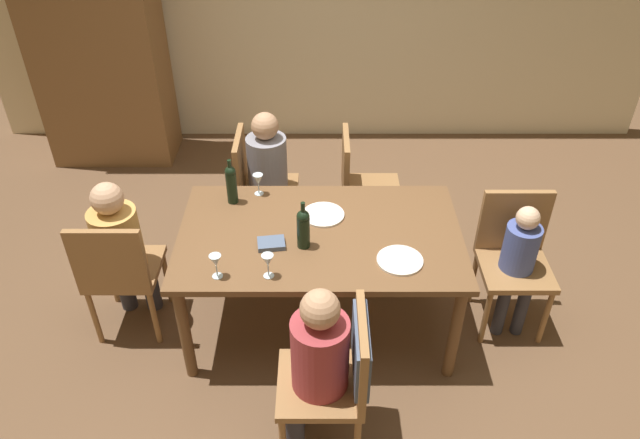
# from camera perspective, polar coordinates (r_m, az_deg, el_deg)

# --- Properties ---
(ground_plane) EXTENTS (10.00, 10.00, 0.00)m
(ground_plane) POSITION_cam_1_polar(r_m,az_deg,el_deg) (4.12, 0.00, -9.58)
(ground_plane) COLOR brown
(armoire_cabinet) EXTENTS (1.18, 0.62, 2.18)m
(armoire_cabinet) POSITION_cam_1_polar(r_m,az_deg,el_deg) (5.80, -20.51, 15.45)
(armoire_cabinet) COLOR brown
(armoire_cabinet) RESTS_ON ground_plane
(dining_table) EXTENTS (1.72, 1.04, 0.75)m
(dining_table) POSITION_cam_1_polar(r_m,az_deg,el_deg) (3.67, 0.00, -2.28)
(dining_table) COLOR brown
(dining_table) RESTS_ON ground_plane
(chair_far_left) EXTENTS (0.44, 0.44, 0.92)m
(chair_far_left) POSITION_cam_1_polar(r_m,az_deg,el_deg) (4.51, -6.05, 3.53)
(chair_far_left) COLOR olive
(chair_far_left) RESTS_ON ground_plane
(chair_near) EXTENTS (0.46, 0.44, 0.92)m
(chair_near) POSITION_cam_1_polar(r_m,az_deg,el_deg) (3.08, 2.36, -13.92)
(chair_near) COLOR olive
(chair_near) RESTS_ON ground_plane
(chair_left_end) EXTENTS (0.44, 0.44, 0.92)m
(chair_left_end) POSITION_cam_1_polar(r_m,az_deg,el_deg) (3.90, -18.65, -4.53)
(chair_left_end) COLOR olive
(chair_left_end) RESTS_ON ground_plane
(chair_right_end) EXTENTS (0.44, 0.44, 0.92)m
(chair_right_end) POSITION_cam_1_polar(r_m,az_deg,el_deg) (4.02, 18.02, -2.93)
(chair_right_end) COLOR olive
(chair_right_end) RESTS_ON ground_plane
(chair_far_right) EXTENTS (0.44, 0.44, 0.92)m
(chair_far_right) POSITION_cam_1_polar(r_m,az_deg,el_deg) (4.49, 3.85, 3.54)
(chair_far_right) COLOR olive
(chair_far_right) RESTS_ON ground_plane
(person_woman_host) EXTENTS (0.34, 0.29, 1.10)m
(person_woman_host) POSITION_cam_1_polar(r_m,az_deg,el_deg) (4.44, -4.69, 4.71)
(person_woman_host) COLOR #33333D
(person_woman_host) RESTS_ON ground_plane
(person_man_bearded) EXTENTS (0.33, 0.29, 1.10)m
(person_man_bearded) POSITION_cam_1_polar(r_m,az_deg,el_deg) (3.05, -0.51, -13.40)
(person_man_bearded) COLOR #33333D
(person_man_bearded) RESTS_ON ground_plane
(person_man_guest) EXTENTS (0.29, 0.34, 1.10)m
(person_man_guest) POSITION_cam_1_polar(r_m,az_deg,el_deg) (3.91, -18.52, -2.27)
(person_man_guest) COLOR #33333D
(person_man_guest) RESTS_ON ground_plane
(person_child_small) EXTENTS (0.22, 0.25, 0.94)m
(person_child_small) POSITION_cam_1_polar(r_m,az_deg,el_deg) (3.92, 18.49, -3.65)
(person_child_small) COLOR #33333D
(person_child_small) RESTS_ON ground_plane
(wine_bottle_tall_green) EXTENTS (0.08, 0.08, 0.31)m
(wine_bottle_tall_green) POSITION_cam_1_polar(r_m,az_deg,el_deg) (3.44, -1.61, -0.76)
(wine_bottle_tall_green) COLOR black
(wine_bottle_tall_green) RESTS_ON dining_table
(wine_bottle_dark_red) EXTENTS (0.07, 0.07, 0.31)m
(wine_bottle_dark_red) POSITION_cam_1_polar(r_m,az_deg,el_deg) (3.85, -8.47, 3.46)
(wine_bottle_dark_red) COLOR black
(wine_bottle_dark_red) RESTS_ON dining_table
(wine_glass_near_left) EXTENTS (0.07, 0.07, 0.15)m
(wine_glass_near_left) POSITION_cam_1_polar(r_m,az_deg,el_deg) (3.26, -5.02, -4.01)
(wine_glass_near_left) COLOR silver
(wine_glass_near_left) RESTS_ON dining_table
(wine_glass_centre) EXTENTS (0.07, 0.07, 0.15)m
(wine_glass_centre) POSITION_cam_1_polar(r_m,az_deg,el_deg) (3.93, -5.93, 3.75)
(wine_glass_centre) COLOR silver
(wine_glass_centre) RESTS_ON dining_table
(wine_glass_near_right) EXTENTS (0.07, 0.07, 0.15)m
(wine_glass_near_right) POSITION_cam_1_polar(r_m,az_deg,el_deg) (3.30, -9.95, -3.99)
(wine_glass_near_right) COLOR silver
(wine_glass_near_right) RESTS_ON dining_table
(dinner_plate_host) EXTENTS (0.27, 0.27, 0.01)m
(dinner_plate_host) POSITION_cam_1_polar(r_m,az_deg,el_deg) (3.44, 7.64, -3.89)
(dinner_plate_host) COLOR white
(dinner_plate_host) RESTS_ON dining_table
(dinner_plate_guest_left) EXTENTS (0.27, 0.27, 0.01)m
(dinner_plate_guest_left) POSITION_cam_1_polar(r_m,az_deg,el_deg) (3.76, 0.32, 0.47)
(dinner_plate_guest_left) COLOR white
(dinner_plate_guest_left) RESTS_ON dining_table
(folded_napkin) EXTENTS (0.18, 0.14, 0.03)m
(folded_napkin) POSITION_cam_1_polar(r_m,az_deg,el_deg) (3.53, -4.69, -2.30)
(folded_napkin) COLOR #4C5B75
(folded_napkin) RESTS_ON dining_table
(handbag) EXTENTS (0.19, 0.30, 0.22)m
(handbag) POSITION_cam_1_polar(r_m,az_deg,el_deg) (4.78, 8.89, -0.76)
(handbag) COLOR brown
(handbag) RESTS_ON ground_plane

